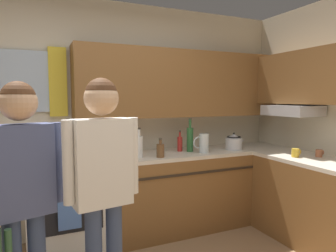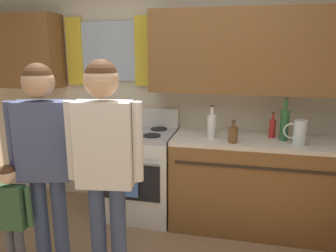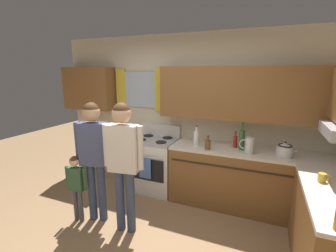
{
  "view_description": "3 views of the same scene",
  "coord_description": "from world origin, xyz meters",
  "px_view_note": "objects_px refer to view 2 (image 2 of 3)",
  "views": [
    {
      "loc": [
        -0.66,
        -1.57,
        1.52
      ],
      "look_at": [
        0.33,
        0.65,
        1.3
      ],
      "focal_mm": 32.46,
      "sensor_mm": 36.0,
      "label": 1
    },
    {
      "loc": [
        0.6,
        -1.49,
        1.71
      ],
      "look_at": [
        0.07,
        0.89,
        1.13
      ],
      "focal_mm": 34.56,
      "sensor_mm": 36.0,
      "label": 2
    },
    {
      "loc": [
        1.27,
        -1.86,
        1.99
      ],
      "look_at": [
        0.11,
        0.93,
        1.3
      ],
      "focal_mm": 25.14,
      "sensor_mm": 36.0,
      "label": 3
    }
  ],
  "objects_px": {
    "stove_oven": "(139,172)",
    "adult_holding_child": "(44,149)",
    "adult_in_plaid": "(105,154)",
    "small_child": "(11,211)",
    "bottle_milk_white": "(212,126)",
    "bottle_squat_brown": "(233,134)",
    "bottle_wine_green": "(284,124)",
    "bottle_sauce_red": "(272,128)",
    "water_pitcher": "(299,132)"
  },
  "relations": [
    {
      "from": "stove_oven",
      "to": "water_pitcher",
      "type": "height_order",
      "value": "water_pitcher"
    },
    {
      "from": "stove_oven",
      "to": "bottle_milk_white",
      "type": "relative_size",
      "value": 3.51
    },
    {
      "from": "stove_oven",
      "to": "adult_holding_child",
      "type": "distance_m",
      "value": 1.27
    },
    {
      "from": "bottle_wine_green",
      "to": "adult_holding_child",
      "type": "distance_m",
      "value": 2.05
    },
    {
      "from": "adult_in_plaid",
      "to": "bottle_milk_white",
      "type": "bearing_deg",
      "value": 60.0
    },
    {
      "from": "bottle_wine_green",
      "to": "water_pitcher",
      "type": "distance_m",
      "value": 0.17
    },
    {
      "from": "bottle_milk_white",
      "to": "water_pitcher",
      "type": "relative_size",
      "value": 1.42
    },
    {
      "from": "bottle_milk_white",
      "to": "adult_in_plaid",
      "type": "bearing_deg",
      "value": -120.0
    },
    {
      "from": "water_pitcher",
      "to": "bottle_squat_brown",
      "type": "bearing_deg",
      "value": -174.11
    },
    {
      "from": "bottle_squat_brown",
      "to": "bottle_wine_green",
      "type": "bearing_deg",
      "value": 22.02
    },
    {
      "from": "bottle_squat_brown",
      "to": "small_child",
      "type": "distance_m",
      "value": 1.87
    },
    {
      "from": "stove_oven",
      "to": "adult_holding_child",
      "type": "relative_size",
      "value": 0.68
    },
    {
      "from": "adult_in_plaid",
      "to": "small_child",
      "type": "distance_m",
      "value": 0.84
    },
    {
      "from": "bottle_wine_green",
      "to": "stove_oven",
      "type": "bearing_deg",
      "value": 179.39
    },
    {
      "from": "bottle_sauce_red",
      "to": "adult_in_plaid",
      "type": "xyz_separation_m",
      "value": [
        -1.16,
        -1.2,
        0.05
      ]
    },
    {
      "from": "bottle_sauce_red",
      "to": "small_child",
      "type": "xyz_separation_m",
      "value": [
        -1.86,
        -1.28,
        -0.41
      ]
    },
    {
      "from": "stove_oven",
      "to": "bottle_wine_green",
      "type": "distance_m",
      "value": 1.51
    },
    {
      "from": "bottle_wine_green",
      "to": "bottle_sauce_red",
      "type": "relative_size",
      "value": 1.6
    },
    {
      "from": "bottle_milk_white",
      "to": "bottle_wine_green",
      "type": "distance_m",
      "value": 0.66
    },
    {
      "from": "bottle_sauce_red",
      "to": "small_child",
      "type": "distance_m",
      "value": 2.3
    },
    {
      "from": "bottle_squat_brown",
      "to": "adult_in_plaid",
      "type": "relative_size",
      "value": 0.12
    },
    {
      "from": "bottle_milk_white",
      "to": "bottle_squat_brown",
      "type": "distance_m",
      "value": 0.23
    },
    {
      "from": "bottle_sauce_red",
      "to": "adult_holding_child",
      "type": "distance_m",
      "value": 2.0
    },
    {
      "from": "bottle_milk_white",
      "to": "bottle_squat_brown",
      "type": "height_order",
      "value": "bottle_milk_white"
    },
    {
      "from": "bottle_squat_brown",
      "to": "adult_in_plaid",
      "type": "height_order",
      "value": "adult_in_plaid"
    },
    {
      "from": "bottle_wine_green",
      "to": "bottle_sauce_red",
      "type": "bearing_deg",
      "value": 144.65
    },
    {
      "from": "water_pitcher",
      "to": "stove_oven",
      "type": "bearing_deg",
      "value": 174.7
    },
    {
      "from": "bottle_milk_white",
      "to": "adult_in_plaid",
      "type": "distance_m",
      "value": 1.21
    },
    {
      "from": "stove_oven",
      "to": "bottle_sauce_red",
      "type": "height_order",
      "value": "bottle_sauce_red"
    },
    {
      "from": "bottle_milk_white",
      "to": "bottle_wine_green",
      "type": "relative_size",
      "value": 0.79
    },
    {
      "from": "bottle_squat_brown",
      "to": "adult_holding_child",
      "type": "xyz_separation_m",
      "value": [
        -1.29,
        -0.89,
        0.05
      ]
    },
    {
      "from": "bottle_sauce_red",
      "to": "bottle_wine_green",
      "type": "bearing_deg",
      "value": -35.35
    },
    {
      "from": "bottle_wine_green",
      "to": "bottle_squat_brown",
      "type": "xyz_separation_m",
      "value": [
        -0.45,
        -0.18,
        -0.07
      ]
    },
    {
      "from": "bottle_wine_green",
      "to": "bottle_sauce_red",
      "type": "height_order",
      "value": "bottle_wine_green"
    },
    {
      "from": "stove_oven",
      "to": "bottle_squat_brown",
      "type": "xyz_separation_m",
      "value": [
        0.94,
        -0.2,
        0.51
      ]
    },
    {
      "from": "water_pitcher",
      "to": "small_child",
      "type": "bearing_deg",
      "value": -152.23
    },
    {
      "from": "stove_oven",
      "to": "small_child",
      "type": "height_order",
      "value": "stove_oven"
    },
    {
      "from": "bottle_sauce_red",
      "to": "bottle_squat_brown",
      "type": "distance_m",
      "value": 0.43
    },
    {
      "from": "stove_oven",
      "to": "small_child",
      "type": "relative_size",
      "value": 1.18
    },
    {
      "from": "bottle_wine_green",
      "to": "bottle_sauce_red",
      "type": "distance_m",
      "value": 0.13
    },
    {
      "from": "stove_oven",
      "to": "bottle_sauce_red",
      "type": "distance_m",
      "value": 1.4
    },
    {
      "from": "bottle_squat_brown",
      "to": "water_pitcher",
      "type": "height_order",
      "value": "water_pitcher"
    },
    {
      "from": "bottle_milk_white",
      "to": "bottle_sauce_red",
      "type": "bearing_deg",
      "value": 14.77
    },
    {
      "from": "bottle_squat_brown",
      "to": "adult_holding_child",
      "type": "relative_size",
      "value": 0.13
    },
    {
      "from": "adult_holding_child",
      "to": "bottle_sauce_red",
      "type": "bearing_deg",
      "value": 34.85
    },
    {
      "from": "bottle_wine_green",
      "to": "adult_holding_child",
      "type": "xyz_separation_m",
      "value": [
        -1.74,
        -1.08,
        -0.03
      ]
    },
    {
      "from": "small_child",
      "to": "adult_in_plaid",
      "type": "bearing_deg",
      "value": 6.77
    },
    {
      "from": "adult_holding_child",
      "to": "small_child",
      "type": "relative_size",
      "value": 1.74
    },
    {
      "from": "bottle_milk_white",
      "to": "small_child",
      "type": "xyz_separation_m",
      "value": [
        -1.31,
        -1.13,
        -0.44
      ]
    },
    {
      "from": "bottle_milk_white",
      "to": "bottle_sauce_red",
      "type": "height_order",
      "value": "bottle_milk_white"
    }
  ]
}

